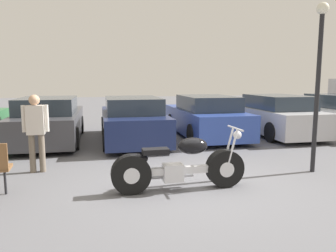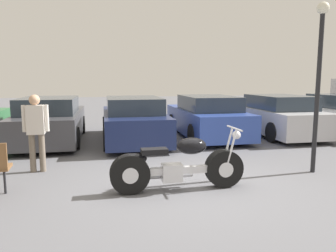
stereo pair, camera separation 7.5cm
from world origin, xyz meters
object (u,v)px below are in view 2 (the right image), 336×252
at_px(parked_car_navy, 133,121).
at_px(parked_car_silver, 276,116).
at_px(parked_car_blue, 206,117).
at_px(person_standing, 36,127).
at_px(parked_car_dark_grey, 51,121).
at_px(lamp_post, 319,66).
at_px(motorcycle, 177,166).

relative_size(parked_car_navy, parked_car_silver, 1.00).
relative_size(parked_car_blue, parked_car_silver, 1.00).
relative_size(parked_car_navy, person_standing, 2.78).
distance_m(parked_car_dark_grey, parked_car_blue, 4.92).
relative_size(parked_car_dark_grey, parked_car_silver, 1.00).
distance_m(parked_car_dark_grey, parked_car_navy, 2.49).
xyz_separation_m(parked_car_silver, lamp_post, (-1.62, -4.40, 1.51)).
distance_m(motorcycle, parked_car_blue, 5.46).
bearing_deg(parked_car_navy, parked_car_blue, 8.45).
bearing_deg(person_standing, parked_car_dark_grey, 93.68).
bearing_deg(parked_car_silver, parked_car_navy, -176.84).
bearing_deg(parked_car_dark_grey, parked_car_silver, -0.87).
distance_m(parked_car_silver, person_standing, 7.88).
relative_size(motorcycle, parked_car_navy, 0.53).
distance_m(motorcycle, parked_car_dark_grey, 5.76).
relative_size(lamp_post, person_standing, 2.12).
bearing_deg(motorcycle, parked_car_silver, 46.95).
height_order(parked_car_navy, person_standing, person_standing).
distance_m(parked_car_silver, lamp_post, 4.92).
relative_size(parked_car_silver, person_standing, 2.78).
distance_m(parked_car_navy, person_standing, 3.75).
bearing_deg(parked_car_navy, lamp_post, -51.31).
xyz_separation_m(parked_car_dark_grey, parked_car_blue, (4.92, -0.02, 0.00)).
bearing_deg(parked_car_navy, parked_car_silver, 3.16).
distance_m(motorcycle, person_standing, 3.10).
relative_size(motorcycle, parked_car_dark_grey, 0.53).
xyz_separation_m(parked_car_silver, person_standing, (-7.16, -3.26, 0.30)).
bearing_deg(parked_car_dark_grey, person_standing, -86.32).
xyz_separation_m(parked_car_dark_grey, lamp_post, (5.77, -4.51, 1.51)).
relative_size(motorcycle, lamp_post, 0.69).
bearing_deg(parked_car_blue, person_standing, -144.48).
xyz_separation_m(motorcycle, parked_car_navy, (-0.32, 4.66, 0.21)).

